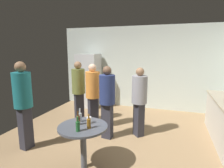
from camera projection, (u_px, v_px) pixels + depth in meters
ground_plane at (115, 144)px, 3.95m from camera, size 5.20×5.20×0.10m
wall_back at (139, 68)px, 6.16m from camera, size 5.32×0.06×2.70m
refrigerator at (89, 81)px, 6.34m from camera, size 0.70×0.68×1.80m
foreground_table at (83, 132)px, 2.99m from camera, size 0.80×0.80×0.73m
beer_bottle_amber at (89, 123)px, 2.86m from camera, size 0.06×0.06×0.23m
beer_bottle_brown at (78, 120)px, 3.00m from camera, size 0.06×0.06×0.23m
beer_bottle_green at (78, 126)px, 2.76m from camera, size 0.06×0.06×0.23m
beer_bottle_clear at (80, 117)px, 3.13m from camera, size 0.06×0.06×0.23m
plastic_cup_white at (89, 120)px, 3.07m from camera, size 0.08×0.08×0.11m
person_in_orange_shirt at (93, 92)px, 4.48m from camera, size 0.48×0.48×1.61m
person_in_olive_shirt at (79, 88)px, 4.85m from camera, size 0.48×0.48×1.65m
person_in_teal_shirt at (23, 99)px, 3.54m from camera, size 0.39×0.39×1.73m
person_in_navy_shirt at (107, 97)px, 3.99m from camera, size 0.38×0.38×1.60m
person_in_gray_shirt at (139, 97)px, 4.10m from camera, size 0.48×0.48×1.56m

